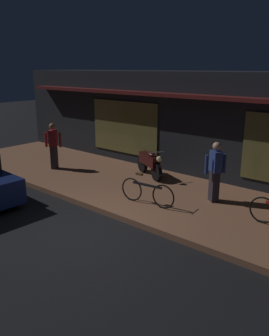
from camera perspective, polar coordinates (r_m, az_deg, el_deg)
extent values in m
plane|color=black|center=(8.30, -8.21, -10.54)|extent=(60.00, 60.00, 0.00)
cube|color=brown|center=(10.32, 4.28, -4.45)|extent=(18.00, 4.00, 0.15)
cube|color=black|center=(12.72, 13.55, 7.17)|extent=(18.00, 2.80, 3.60)
cube|color=brown|center=(13.39, -1.75, 6.75)|extent=(3.20, 0.04, 2.00)
cube|color=#591919|center=(11.15, 9.99, 11.58)|extent=(16.20, 0.50, 0.12)
cylinder|color=black|center=(12.19, 1.33, 0.74)|extent=(0.59, 0.38, 0.60)
cylinder|color=black|center=(11.24, 3.66, -0.65)|extent=(0.59, 0.38, 0.60)
cube|color=black|center=(11.64, 2.47, 1.39)|extent=(1.11, 0.74, 0.36)
ellipsoid|color=black|center=(11.46, 2.80, 2.18)|extent=(0.50, 0.41, 0.20)
sphere|color=#F9EDB7|center=(10.96, 4.11, 1.51)|extent=(0.18, 0.18, 0.18)
cylinder|color=gray|center=(11.10, 3.65, 2.60)|extent=(0.27, 0.51, 0.03)
torus|color=black|center=(8.76, 20.49, -6.54)|extent=(0.66, 0.05, 0.66)
torus|color=black|center=(9.55, -0.46, -3.55)|extent=(0.66, 0.11, 0.66)
torus|color=black|center=(9.06, 4.78, -4.74)|extent=(0.66, 0.11, 0.66)
cube|color=black|center=(9.22, 2.10, -2.85)|extent=(0.90, 0.13, 0.06)
cube|color=brown|center=(9.26, 0.81, -0.99)|extent=(0.21, 0.10, 0.06)
cylinder|color=black|center=(8.91, 4.42, -1.22)|extent=(0.07, 0.42, 0.02)
cube|color=#28232D|center=(12.91, -13.16, 1.76)|extent=(0.32, 0.34, 0.85)
cube|color=maroon|center=(12.75, -13.36, 4.87)|extent=(0.40, 0.44, 0.58)
sphere|color=#8C6647|center=(12.68, -13.49, 6.73)|extent=(0.22, 0.22, 0.22)
cylinder|color=maroon|center=(12.68, -12.23, 4.56)|extent=(0.13, 0.13, 0.52)
cylinder|color=maroon|center=(12.85, -14.44, 4.57)|extent=(0.13, 0.13, 0.52)
cube|color=#28232D|center=(9.74, 13.02, -2.99)|extent=(0.34, 0.33, 0.85)
cube|color=navy|center=(9.54, 13.29, 1.07)|extent=(0.44, 0.41, 0.58)
sphere|color=tan|center=(9.44, 13.46, 3.53)|extent=(0.22, 0.22, 0.22)
cylinder|color=navy|center=(9.45, 11.84, 0.58)|extent=(0.13, 0.13, 0.52)
cylinder|color=navy|center=(9.67, 14.66, 0.75)|extent=(0.13, 0.13, 0.52)
cylinder|color=black|center=(10.29, -19.83, -4.03)|extent=(0.65, 0.25, 0.64)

